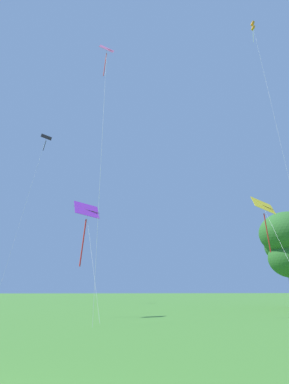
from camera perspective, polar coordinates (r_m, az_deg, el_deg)
kite_black_large at (r=51.79m, az=-15.73°, el=7.44°), size 3.45×8.89×23.00m
kite_pink_low at (r=26.89m, az=-6.21°, el=19.98°), size 1.16×5.93×18.96m
kite_orange_box at (r=44.64m, az=17.14°, el=23.39°), size 1.56×8.00×30.50m
kite_yellow_diamond at (r=25.97m, az=18.72°, el=-3.43°), size 4.00×10.03×7.99m
kite_purple_streamer at (r=23.36m, az=-9.44°, el=-4.73°), size 1.75×5.38×7.29m
tree_right_cluster at (r=35.81m, az=22.07°, el=-7.66°), size 5.15×5.38×8.65m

